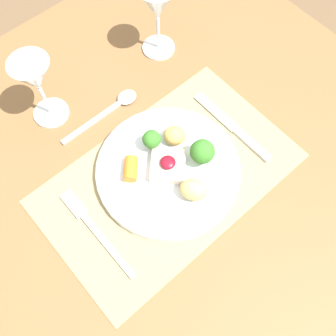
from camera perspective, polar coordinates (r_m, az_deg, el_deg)
name	(u,v)px	position (r m, az deg, el deg)	size (l,w,h in m)	color
ground_plane	(168,260)	(1.49, 0.03, -13.20)	(8.00, 8.00, 0.00)	brown
dining_table	(168,196)	(0.87, 0.05, -4.12)	(1.10, 1.09, 0.74)	brown
placemat	(168,178)	(0.78, 0.05, -1.48)	(0.50, 0.30, 0.00)	#9E895B
dinner_plate	(170,168)	(0.77, 0.24, -0.02)	(0.28, 0.28, 0.08)	silver
fork	(92,227)	(0.75, -10.90, -8.40)	(0.02, 0.21, 0.01)	#B2B2B7
knife	(237,131)	(0.83, 9.95, 5.35)	(0.02, 0.21, 0.01)	#B2B2B7
spoon	(115,106)	(0.87, -7.64, 8.98)	(0.19, 0.04, 0.01)	#B2B2B7
wine_glass_near	(157,8)	(0.88, -1.55, 22.23)	(0.08, 0.08, 0.17)	white
wine_glass_far	(35,80)	(0.80, -18.68, 12.06)	(0.08, 0.08, 0.16)	white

